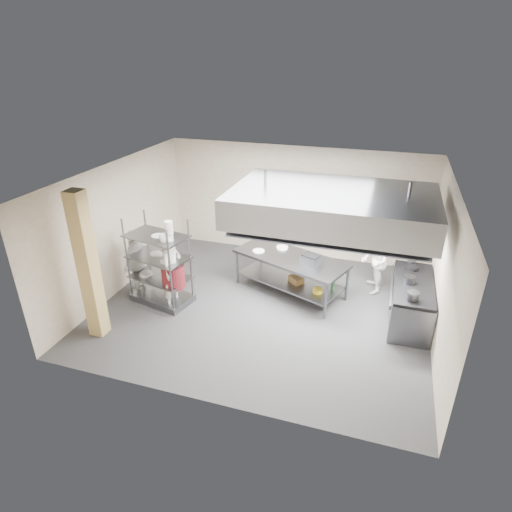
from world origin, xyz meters
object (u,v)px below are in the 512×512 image
(chef_head, at_px, (172,271))
(stockpot, at_px, (409,280))
(island, at_px, (290,274))
(chef_plating, at_px, (136,262))
(griddle, at_px, (311,260))
(cooking_range, at_px, (411,302))
(chef_line, at_px, (375,261))
(pass_rack, at_px, (159,262))

(chef_head, height_order, stockpot, chef_head)
(island, bearing_deg, chef_head, -127.18)
(chef_plating, xyz_separation_m, stockpot, (5.97, 0.66, 0.19))
(island, height_order, chef_plating, chef_plating)
(chef_head, xyz_separation_m, griddle, (2.79, 1.21, 0.12))
(cooking_range, relative_size, griddle, 4.97)
(stockpot, bearing_deg, chef_head, -168.56)
(griddle, xyz_separation_m, stockpot, (2.08, -0.22, -0.03))
(island, relative_size, chef_line, 1.65)
(chef_head, distance_m, chef_line, 4.62)
(chef_plating, bearing_deg, chef_head, 73.33)
(cooking_range, xyz_separation_m, griddle, (-2.19, 0.16, 0.59))
(pass_rack, bearing_deg, chef_plating, 177.25)
(chef_head, bearing_deg, chef_plating, 73.97)
(island, bearing_deg, pass_rack, -133.35)
(chef_line, relative_size, stockpot, 7.01)
(chef_line, distance_m, stockpot, 1.29)
(griddle, height_order, stockpot, griddle)
(chef_head, distance_m, stockpot, 4.97)
(pass_rack, xyz_separation_m, griddle, (3.18, 1.07, 0.02))
(chef_head, relative_size, griddle, 4.43)
(chef_plating, bearing_deg, griddle, 102.64)
(chef_plating, bearing_deg, island, 107.72)
(griddle, bearing_deg, chef_line, 54.95)
(pass_rack, height_order, stockpot, pass_rack)
(pass_rack, relative_size, stockpot, 8.70)
(pass_rack, bearing_deg, griddle, 30.87)
(pass_rack, height_order, griddle, pass_rack)
(chef_line, bearing_deg, stockpot, 26.11)
(pass_rack, height_order, chef_plating, pass_rack)
(cooking_range, bearing_deg, chef_plating, -173.25)
(chef_head, bearing_deg, chef_line, -63.26)
(chef_head, relative_size, stockpot, 7.81)
(cooking_range, bearing_deg, stockpot, -151.43)
(pass_rack, distance_m, cooking_range, 5.47)
(cooking_range, bearing_deg, chef_head, -168.14)
(chef_plating, distance_m, stockpot, 6.01)
(pass_rack, distance_m, griddle, 3.35)
(cooking_range, bearing_deg, island, 172.12)
(chef_line, height_order, griddle, chef_line)
(griddle, relative_size, stockpot, 1.76)
(pass_rack, xyz_separation_m, cooking_range, (5.37, 0.91, -0.57))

